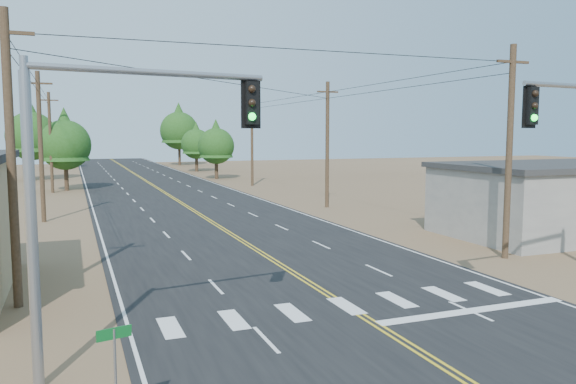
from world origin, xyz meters
name	(u,v)px	position (x,y,z in m)	size (l,w,h in m)	color
road	(204,217)	(0.00, 30.00, 0.01)	(15.00, 200.00, 0.02)	black
building_right	(571,200)	(19.00, 16.00, 2.00)	(15.00, 8.00, 4.00)	gray
utility_pole_left_near	(11,158)	(-10.50, 12.00, 5.12)	(1.80, 0.30, 10.00)	#4C3826
utility_pole_left_mid	(41,146)	(-10.50, 32.00, 5.12)	(1.80, 0.30, 10.00)	#4C3826
utility_pole_left_far	(51,142)	(-10.50, 52.00, 5.12)	(1.80, 0.30, 10.00)	#4C3826
utility_pole_right_near	(509,151)	(10.50, 12.00, 5.12)	(1.80, 0.30, 10.00)	#4C3826
utility_pole_right_mid	(327,144)	(10.50, 32.00, 5.12)	(1.80, 0.30, 10.00)	#4C3826
utility_pole_right_far	(252,141)	(10.50, 52.00, 5.12)	(1.80, 0.30, 10.00)	#4C3826
signal_mast_left	(106,167)	(-7.85, 5.29, 5.13)	(5.94, 1.14, 7.62)	gray
street_sign	(115,366)	(-8.00, 2.00, 1.52)	(0.66, 0.19, 2.26)	gray
tree_left_near	(65,140)	(-9.18, 53.79, 5.28)	(5.18, 5.18, 8.64)	#3F2D1E
tree_left_mid	(31,131)	(-13.23, 69.02, 6.24)	(6.12, 6.12, 10.19)	#3F2D1E
tree_left_far	(60,140)	(-10.40, 95.96, 4.78)	(4.69, 4.69, 7.81)	#3F2D1E
tree_right_near	(216,142)	(9.00, 62.77, 4.78)	(4.69, 4.69, 7.82)	#3F2D1E
tree_right_mid	(196,141)	(9.66, 78.29, 4.77)	(4.69, 4.69, 7.81)	#3F2D1E
tree_right_far	(179,127)	(10.37, 97.00, 7.18)	(7.04, 7.04, 11.73)	#3F2D1E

